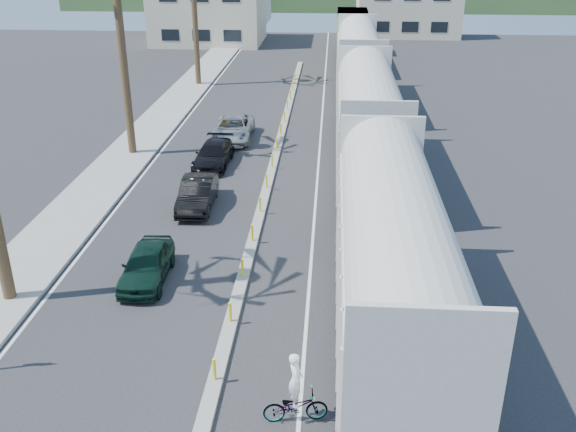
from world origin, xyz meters
name	(u,v)px	position (x,y,z in m)	size (l,w,h in m)	color
sidewalk	(144,138)	(-8.50, 25.00, 0.07)	(3.00, 90.00, 0.15)	gray
rails	(359,129)	(5.00, 28.00, 0.03)	(1.56, 100.00, 0.06)	black
median	(272,168)	(0.00, 19.96, 0.09)	(0.45, 60.00, 0.85)	gray
lane_markings	(245,141)	(-2.15, 25.00, 0.00)	(9.42, 90.00, 0.01)	silver
freight_train	(364,99)	(5.00, 24.29, 2.91)	(3.00, 60.94, 5.85)	beige
car_lead	(147,264)	(-3.53, 7.74, 0.66)	(1.69, 3.95, 1.33)	black
car_second	(198,194)	(-3.00, 14.63, 0.69)	(1.60, 4.24, 1.38)	black
car_third	(213,155)	(-3.27, 20.42, 0.64)	(1.91, 4.44, 1.27)	black
car_rear	(233,129)	(-2.91, 25.26, 0.70)	(2.42, 5.07, 1.40)	#ADAFB2
cyclist	(295,400)	(2.40, 0.66, 0.67)	(1.14, 1.91, 2.13)	#9EA0A5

